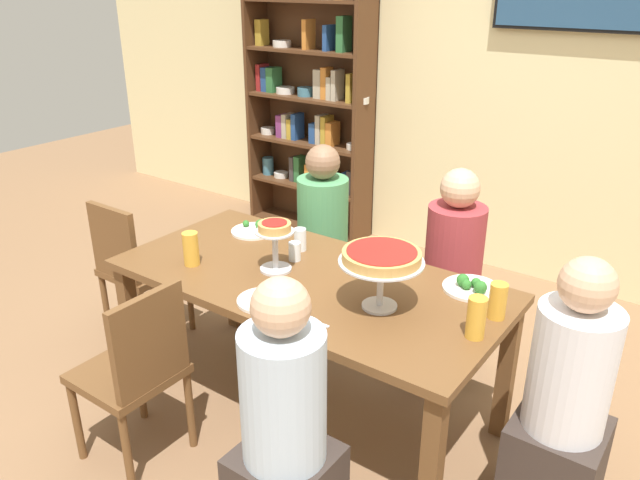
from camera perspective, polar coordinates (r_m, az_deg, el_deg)
The scene contains 22 objects.
ground_plane at distance 3.27m, azimuth -1.06°, elevation -15.06°, with size 12.00×12.00×0.00m, color #846042.
rear_partition at distance 4.56m, azimuth 16.16°, elevation 14.49°, with size 8.00×0.12×2.80m, color beige.
dining_table at distance 2.91m, azimuth -1.16°, elevation -4.88°, with size 1.83×0.89×0.74m.
bookshelf at distance 5.14m, azimuth -0.92°, elevation 13.05°, with size 1.12×0.30×2.21m.
diner_near_right at distance 2.32m, azimuth -3.28°, elevation -18.29°, with size 0.34×0.34×1.15m.
diner_head_east at distance 2.60m, azimuth 21.43°, elevation -14.86°, with size 0.34×0.34×1.15m.
diner_far_right at distance 3.38m, azimuth 11.96°, elevation -4.32°, with size 0.34×0.34×1.15m.
diner_far_left at distance 3.73m, azimuth 0.24°, elevation -1.08°, with size 0.34×0.34×1.15m.
chair_near_left at distance 2.80m, azimuth -16.51°, elevation -11.26°, with size 0.40×0.40×0.87m.
chair_head_west at distance 3.73m, azimuth -16.80°, elevation -2.19°, with size 0.40×0.40×0.87m.
deep_dish_pizza_stand at distance 2.53m, azimuth 5.68°, elevation -1.83°, with size 0.35×0.35×0.26m.
personal_pizza_stand at distance 2.87m, azimuth -4.18°, elevation 0.32°, with size 0.18×0.18×0.24m.
salad_plate_near_diner at distance 2.82m, azimuth 13.77°, elevation -4.18°, with size 0.25×0.25×0.07m.
salad_plate_far_diner at distance 3.37m, azimuth -6.09°, elevation 0.97°, with size 0.24×0.24×0.07m.
salad_plate_spare at distance 2.66m, azimuth -5.15°, elevation -5.39°, with size 0.23×0.23×0.06m.
beer_glass_amber_tall at distance 2.61m, azimuth 16.05°, elevation -5.41°, with size 0.07×0.07×0.15m, color gold.
beer_glass_amber_short at distance 2.45m, azimuth 14.20°, elevation -6.95°, with size 0.07×0.07×0.17m, color gold.
beer_glass_amber_spare at distance 3.02m, azimuth -11.81°, elevation -0.80°, with size 0.08×0.08×0.16m, color gold.
water_glass_clear_near at distance 3.02m, azimuth -2.35°, elevation -1.04°, with size 0.06×0.06×0.09m, color white.
water_glass_clear_far at distance 3.12m, azimuth -1.85°, elevation 0.05°, with size 0.06×0.06×0.12m, color white.
cutlery_fork_near at distance 2.52m, azimuth -0.90°, elevation -7.41°, with size 0.18×0.02×0.01m, color silver.
cutlery_knife_near at distance 3.06m, azimuth 3.97°, elevation -1.64°, with size 0.18×0.02×0.01m, color silver.
Camera 1 is at (1.55, -2.04, 2.03)m, focal length 34.74 mm.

